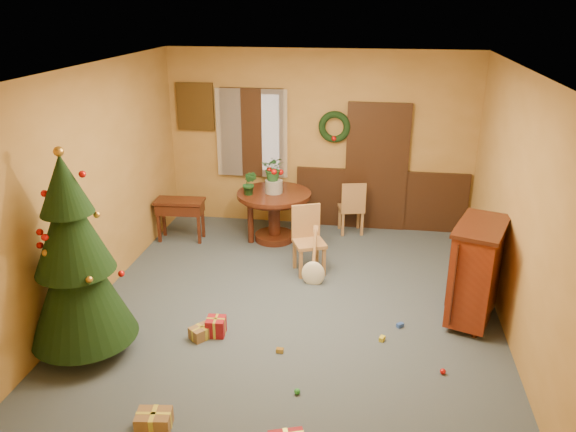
% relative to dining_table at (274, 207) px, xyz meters
% --- Properties ---
extents(room_envelope, '(5.50, 5.50, 5.50)m').
position_rel_dining_table_xyz_m(room_envelope, '(0.81, 0.77, 0.56)').
color(room_envelope, '#323D49').
rests_on(room_envelope, ground).
extents(dining_table, '(1.16, 1.16, 0.80)m').
position_rel_dining_table_xyz_m(dining_table, '(0.00, 0.00, 0.00)').
color(dining_table, black).
rests_on(dining_table, floor).
extents(urn, '(0.27, 0.27, 0.20)m').
position_rel_dining_table_xyz_m(urn, '(0.00, -0.00, 0.34)').
color(urn, slate).
rests_on(urn, dining_table).
extents(centerpiece_plant, '(0.35, 0.30, 0.39)m').
position_rel_dining_table_xyz_m(centerpiece_plant, '(0.00, -0.00, 0.63)').
color(centerpiece_plant, '#1E4C23').
rests_on(centerpiece_plant, urn).
extents(chair_near, '(0.54, 0.54, 0.95)m').
position_rel_dining_table_xyz_m(chair_near, '(0.65, -0.97, -0.05)').
color(chair_near, '#9D6D3E').
rests_on(chair_near, floor).
extents(chair_far, '(0.47, 0.47, 0.89)m').
position_rel_dining_table_xyz_m(chair_far, '(1.20, 0.44, -0.08)').
color(chair_far, '#9D6D3E').
rests_on(chair_far, floor).
extents(guitar, '(0.33, 0.49, 0.73)m').
position_rel_dining_table_xyz_m(guitar, '(0.78, -1.39, -0.18)').
color(guitar, '#EAE5C3').
rests_on(guitar, floor).
extents(plant_stand, '(0.30, 0.30, 0.77)m').
position_rel_dining_table_xyz_m(plant_stand, '(-0.35, -0.15, -0.08)').
color(plant_stand, black).
rests_on(plant_stand, floor).
extents(stand_plant, '(0.25, 0.21, 0.41)m').
position_rel_dining_table_xyz_m(stand_plant, '(-0.35, -0.15, 0.42)').
color(stand_plant, '#19471E').
rests_on(stand_plant, plant_stand).
extents(christmas_tree, '(1.11, 1.11, 2.30)m').
position_rel_dining_table_xyz_m(christmas_tree, '(-1.47, -3.32, 0.53)').
color(christmas_tree, '#382111').
rests_on(christmas_tree, floor).
extents(writing_desk, '(0.78, 0.42, 0.67)m').
position_rel_dining_table_xyz_m(writing_desk, '(-1.46, -0.22, -0.05)').
color(writing_desk, black).
rests_on(writing_desk, floor).
extents(sideboard, '(0.80, 1.07, 1.23)m').
position_rel_dining_table_xyz_m(sideboard, '(2.75, -1.98, 0.10)').
color(sideboard, '#551709').
rests_on(sideboard, floor).
extents(gift_a, '(0.33, 0.26, 0.17)m').
position_rel_dining_table_xyz_m(gift_a, '(-0.31, -4.33, -0.48)').
color(gift_a, brown).
rests_on(gift_a, floor).
extents(gift_b, '(0.22, 0.22, 0.21)m').
position_rel_dining_table_xyz_m(gift_b, '(-0.18, -2.78, -0.45)').
color(gift_b, maroon).
rests_on(gift_b, floor).
extents(gift_c, '(0.30, 0.31, 0.14)m').
position_rel_dining_table_xyz_m(gift_c, '(-0.32, -2.87, -0.49)').
color(gift_c, brown).
rests_on(gift_c, floor).
extents(toy_a, '(0.09, 0.09, 0.05)m').
position_rel_dining_table_xyz_m(toy_a, '(1.92, -2.30, -0.53)').
color(toy_a, '#274BAB').
rests_on(toy_a, floor).
extents(toy_b, '(0.06, 0.06, 0.06)m').
position_rel_dining_table_xyz_m(toy_b, '(0.89, -3.67, -0.53)').
color(toy_b, '#23812D').
rests_on(toy_b, floor).
extents(toy_c, '(0.08, 0.09, 0.05)m').
position_rel_dining_table_xyz_m(toy_c, '(1.71, -2.61, -0.53)').
color(toy_c, gold).
rests_on(toy_c, floor).
extents(toy_d, '(0.06, 0.06, 0.06)m').
position_rel_dining_table_xyz_m(toy_d, '(2.33, -3.13, -0.53)').
color(toy_d, red).
rests_on(toy_d, floor).
extents(toy_e, '(0.08, 0.05, 0.05)m').
position_rel_dining_table_xyz_m(toy_e, '(0.61, -3.02, -0.53)').
color(toy_e, '#C18B2D').
rests_on(toy_e, floor).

